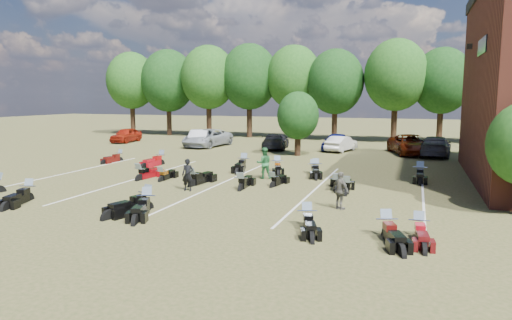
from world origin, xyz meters
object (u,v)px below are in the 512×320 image
at_px(motorcycle_7, 140,180).
at_px(motorcycle_14, 120,161).
at_px(person_black, 188,175).
at_px(person_grey, 340,191).
at_px(car_4, 336,142).
at_px(car_0, 126,135).
at_px(person_green, 264,163).
at_px(motorcycle_3, 147,212).

bearing_deg(motorcycle_7, motorcycle_14, -40.62).
height_order(person_black, person_grey, person_black).
distance_m(car_4, motorcycle_7, 19.26).
bearing_deg(person_grey, motorcycle_7, 23.89).
bearing_deg(motorcycle_7, person_grey, 171.84).
xyz_separation_m(motorcycle_7, motorcycle_14, (-5.57, 5.92, 0.00)).
height_order(car_0, person_grey, person_grey).
distance_m(person_black, motorcycle_14, 12.06).
relative_size(person_black, person_green, 0.90).
relative_size(person_black, motorcycle_3, 0.65).
xyz_separation_m(person_green, person_grey, (5.11, -5.65, -0.09)).
distance_m(car_4, person_grey, 20.82).
relative_size(person_green, motorcycle_7, 0.73).
bearing_deg(person_green, person_black, 36.56).
xyz_separation_m(car_4, person_black, (-3.95, -19.24, 0.05)).
bearing_deg(motorcycle_3, person_black, 76.06).
bearing_deg(person_grey, motorcycle_3, 60.37).
height_order(car_4, motorcycle_3, car_4).
height_order(person_black, motorcycle_3, person_black).
bearing_deg(person_grey, motorcycle_14, 10.68).
bearing_deg(motorcycle_3, motorcycle_14, 110.64).
bearing_deg(car_4, person_green, -91.96).
relative_size(car_4, motorcycle_3, 1.77).
bearing_deg(person_grey, car_4, -41.87).
bearing_deg(motorcycle_3, motorcycle_7, 106.61).
bearing_deg(motorcycle_14, person_grey, -20.35).
bearing_deg(person_black, motorcycle_3, -91.86).
distance_m(car_4, motorcycle_14, 17.74).
xyz_separation_m(person_black, person_grey, (7.55, -1.26, -0.01)).
height_order(car_4, person_black, person_black).
xyz_separation_m(person_black, motorcycle_3, (0.38, -4.19, -0.78)).
bearing_deg(car_4, car_0, -176.11).
xyz_separation_m(person_grey, motorcycle_7, (-11.35, 2.89, -0.77)).
bearing_deg(motorcycle_7, person_green, -150.01).
bearing_deg(motorcycle_7, car_0, -47.02).
bearing_deg(car_4, motorcycle_3, -94.83).
relative_size(car_0, motorcycle_3, 1.73).
distance_m(person_green, motorcycle_14, 12.26).
height_order(motorcycle_3, motorcycle_14, motorcycle_3).
xyz_separation_m(motorcycle_3, motorcycle_7, (-4.18, 5.82, 0.00)).
height_order(car_0, person_green, person_green).
bearing_deg(car_0, motorcycle_7, -59.26).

